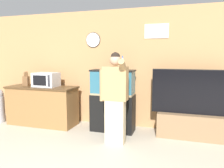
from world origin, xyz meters
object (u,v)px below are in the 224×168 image
(knife_block, at_px, (26,81))
(counter_island, at_px, (42,105))
(microwave, at_px, (46,80))
(aquarium_on_stand, at_px, (113,101))
(tv_on_stand, at_px, (191,118))
(person_standing, at_px, (115,97))

(knife_block, bearing_deg, counter_island, 1.28)
(microwave, height_order, aquarium_on_stand, aquarium_on_stand)
(counter_island, distance_m, tv_on_stand, 3.26)
(knife_block, distance_m, tv_on_stand, 3.72)
(knife_block, bearing_deg, aquarium_on_stand, 1.94)
(aquarium_on_stand, height_order, tv_on_stand, tv_on_stand)
(microwave, relative_size, aquarium_on_stand, 0.41)
(microwave, xyz_separation_m, aquarium_on_stand, (1.58, 0.03, -0.40))
(microwave, relative_size, knife_block, 1.61)
(knife_block, relative_size, aquarium_on_stand, 0.26)
(tv_on_stand, relative_size, person_standing, 0.92)
(microwave, height_order, knife_block, knife_block)
(person_standing, bearing_deg, knife_block, 166.52)
(knife_block, relative_size, tv_on_stand, 0.22)
(microwave, bearing_deg, counter_island, -161.90)
(microwave, distance_m, knife_block, 0.52)
(aquarium_on_stand, xyz_separation_m, tv_on_stand, (1.57, 0.06, -0.26))
(counter_island, height_order, aquarium_on_stand, aquarium_on_stand)
(aquarium_on_stand, distance_m, person_standing, 0.70)
(tv_on_stand, xyz_separation_m, person_standing, (-1.33, -0.69, 0.47))
(counter_island, xyz_separation_m, knife_block, (-0.41, -0.01, 0.57))
(microwave, relative_size, tv_on_stand, 0.35)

